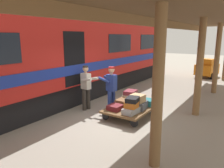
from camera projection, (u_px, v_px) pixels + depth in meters
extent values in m
plane|color=gray|center=(121.00, 119.00, 7.43)|extent=(60.00, 60.00, 0.00)
cylinder|color=brown|center=(217.00, 59.00, 10.60)|extent=(0.24, 0.24, 3.40)
cylinder|color=brown|center=(199.00, 68.00, 7.52)|extent=(0.24, 0.24, 3.40)
cylinder|color=brown|center=(158.00, 90.00, 4.44)|extent=(0.24, 0.24, 3.40)
cube|color=brown|center=(189.00, 8.00, 5.60)|extent=(3.20, 19.73, 0.16)
cube|color=brown|center=(135.00, 20.00, 6.48)|extent=(0.08, 19.73, 0.30)
cube|color=#B21E19|center=(47.00, 47.00, 8.82)|extent=(3.00, 18.51, 2.90)
cube|color=black|center=(50.00, 92.00, 9.23)|extent=(2.55, 17.59, 0.90)
cube|color=#99999E|center=(45.00, 7.00, 8.49)|extent=(2.76, 18.14, 0.20)
cube|color=navy|center=(76.00, 70.00, 8.18)|extent=(0.03, 18.14, 0.36)
cube|color=black|center=(148.00, 42.00, 13.26)|extent=(0.02, 2.04, 0.84)
cube|color=black|center=(121.00, 43.00, 10.62)|extent=(0.02, 2.04, 0.84)
cube|color=black|center=(74.00, 59.00, 8.13)|extent=(0.12, 1.10, 2.00)
cube|color=brown|center=(131.00, 108.00, 7.68)|extent=(1.37, 1.95, 0.07)
cylinder|color=black|center=(134.00, 123.00, 6.78)|extent=(0.26, 0.05, 0.26)
cylinder|color=black|center=(105.00, 116.00, 7.37)|extent=(0.26, 0.05, 0.26)
cylinder|color=black|center=(154.00, 109.00, 8.05)|extent=(0.26, 0.05, 0.26)
cylinder|color=black|center=(128.00, 104.00, 8.64)|extent=(0.26, 0.05, 0.26)
cube|color=#4C515B|center=(139.00, 105.00, 7.48)|extent=(0.55, 0.66, 0.26)
cube|color=beige|center=(131.00, 98.00, 8.24)|extent=(0.43, 0.55, 0.30)
cube|color=#1E666B|center=(145.00, 102.00, 7.92)|extent=(0.57, 0.53, 0.21)
cube|color=maroon|center=(115.00, 107.00, 7.38)|extent=(0.45, 0.48, 0.17)
cube|color=#9EA0A5|center=(131.00, 111.00, 7.05)|extent=(0.42, 0.65, 0.18)
cube|color=brown|center=(123.00, 102.00, 7.81)|extent=(0.43, 0.55, 0.24)
cube|color=#CC6B23|center=(131.00, 105.00, 7.03)|extent=(0.38, 0.41, 0.19)
cube|color=tan|center=(138.00, 98.00, 7.41)|extent=(0.47, 0.43, 0.25)
cube|color=black|center=(132.00, 100.00, 7.02)|extent=(0.46, 0.57, 0.15)
cube|color=maroon|center=(130.00, 92.00, 8.21)|extent=(0.45, 0.56, 0.15)
cylinder|color=navy|center=(113.00, 101.00, 8.16)|extent=(0.16, 0.16, 0.82)
cylinder|color=navy|center=(110.00, 102.00, 8.01)|extent=(0.16, 0.16, 0.82)
cube|color=navy|center=(111.00, 83.00, 7.93)|extent=(0.38, 0.25, 0.60)
cylinder|color=tan|center=(111.00, 74.00, 7.86)|extent=(0.09, 0.09, 0.06)
sphere|color=tan|center=(111.00, 70.00, 7.83)|extent=(0.22, 0.22, 0.22)
cylinder|color=#A51919|center=(111.00, 68.00, 7.81)|extent=(0.21, 0.21, 0.06)
cylinder|color=navy|center=(110.00, 79.00, 8.17)|extent=(0.54, 0.15, 0.21)
cylinder|color=navy|center=(104.00, 80.00, 7.92)|extent=(0.54, 0.15, 0.21)
cylinder|color=#332D28|center=(84.00, 100.00, 8.29)|extent=(0.16, 0.16, 0.82)
cylinder|color=#332D28|center=(88.00, 99.00, 8.43)|extent=(0.16, 0.16, 0.82)
cube|color=silver|center=(86.00, 81.00, 8.21)|extent=(0.39, 0.27, 0.60)
cylinder|color=tan|center=(86.00, 72.00, 8.14)|extent=(0.09, 0.09, 0.06)
sphere|color=tan|center=(85.00, 69.00, 8.11)|extent=(0.22, 0.22, 0.22)
cylinder|color=#332D28|center=(85.00, 67.00, 8.09)|extent=(0.21, 0.21, 0.06)
cylinder|color=silver|center=(86.00, 80.00, 7.93)|extent=(0.54, 0.18, 0.21)
cylinder|color=silver|center=(93.00, 79.00, 8.16)|extent=(0.54, 0.18, 0.21)
cube|color=orange|center=(207.00, 69.00, 14.99)|extent=(1.38, 1.87, 0.70)
cube|color=orange|center=(206.00, 63.00, 14.60)|extent=(1.01, 0.85, 0.50)
cylinder|color=black|center=(212.00, 76.00, 14.33)|extent=(0.12, 0.40, 0.40)
cylinder|color=black|center=(198.00, 75.00, 14.82)|extent=(0.12, 0.40, 0.40)
cylinder|color=black|center=(215.00, 74.00, 15.31)|extent=(0.12, 0.40, 0.40)
cylinder|color=black|center=(201.00, 73.00, 15.80)|extent=(0.12, 0.40, 0.40)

